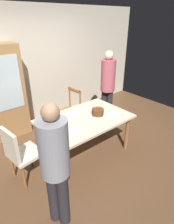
{
  "coord_description": "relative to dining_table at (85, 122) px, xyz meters",
  "views": [
    {
      "loc": [
        -1.83,
        -2.26,
        2.32
      ],
      "look_at": [
        0.05,
        0.0,
        0.84
      ],
      "focal_mm": 30.22,
      "sensor_mm": 36.0,
      "label": 1
    }
  ],
  "objects": [
    {
      "name": "plate_far_side",
      "position": [
        -0.08,
        0.23,
        0.09
      ],
      "size": [
        0.22,
        0.22,
        0.01
      ],
      "primitive_type": "cylinder",
      "color": "silver",
      "rests_on": "dining_table"
    },
    {
      "name": "fork_far_side",
      "position": [
        -0.24,
        0.24,
        0.09
      ],
      "size": [
        0.18,
        0.03,
        0.01
      ],
      "primitive_type": "cube",
      "rotation": [
        0.0,
        0.0,
        -0.05
      ],
      "color": "silver",
      "rests_on": "dining_table"
    },
    {
      "name": "birthday_cake",
      "position": [
        0.24,
        -0.07,
        0.14
      ],
      "size": [
        0.28,
        0.28,
        0.19
      ],
      "color": "silver",
      "rests_on": "dining_table"
    },
    {
      "name": "plate_near_guest",
      "position": [
        0.47,
        -0.23,
        0.09
      ],
      "size": [
        0.22,
        0.22,
        0.01
      ],
      "primitive_type": "cylinder",
      "color": "silver",
      "rests_on": "dining_table"
    },
    {
      "name": "fork_near_guest",
      "position": [
        0.31,
        -0.22,
        0.09
      ],
      "size": [
        0.18,
        0.03,
        0.01
      ],
      "primitive_type": "cube",
      "rotation": [
        0.0,
        0.0,
        0.1
      ],
      "color": "silver",
      "rests_on": "dining_table"
    },
    {
      "name": "chair_spindle_back",
      "position": [
        0.24,
        0.84,
        -0.2
      ],
      "size": [
        0.46,
        0.46,
        0.95
      ],
      "color": "brown",
      "rests_on": "ground"
    },
    {
      "name": "person_guest",
      "position": [
        1.13,
        0.57,
        0.32
      ],
      "size": [
        0.32,
        0.32,
        1.71
      ],
      "color": "#262328",
      "rests_on": "ground"
    },
    {
      "name": "person_celebrant",
      "position": [
        -1.09,
        -0.84,
        0.27
      ],
      "size": [
        0.32,
        0.32,
        1.62
      ],
      "color": "#262328",
      "rests_on": "ground"
    },
    {
      "name": "fork_near_celebrant",
      "position": [
        -0.59,
        -0.23,
        0.09
      ],
      "size": [
        0.18,
        0.05,
        0.01
      ],
      "primitive_type": "cube",
      "rotation": [
        0.0,
        0.0,
        0.18
      ],
      "color": "silver",
      "rests_on": "dining_table"
    },
    {
      "name": "chair_upholstered",
      "position": [
        -1.17,
        0.1,
        -0.13
      ],
      "size": [
        0.5,
        0.5,
        0.95
      ],
      "color": "beige",
      "rests_on": "ground"
    },
    {
      "name": "back_wall",
      "position": [
        0.0,
        1.85,
        0.64
      ],
      "size": [
        6.4,
        0.1,
        2.6
      ],
      "primitive_type": "cube",
      "color": "beige",
      "rests_on": "ground"
    },
    {
      "name": "plate_near_celebrant",
      "position": [
        -0.43,
        -0.23,
        0.09
      ],
      "size": [
        0.22,
        0.22,
        0.01
      ],
      "primitive_type": "cylinder",
      "color": "silver",
      "rests_on": "dining_table"
    },
    {
      "name": "dining_table",
      "position": [
        0.0,
        0.0,
        0.0
      ],
      "size": [
        1.57,
        1.04,
        0.74
      ],
      "color": "beige",
      "rests_on": "ground"
    },
    {
      "name": "ground",
      "position": [
        0.0,
        0.0,
        -0.66
      ],
      "size": [
        6.4,
        6.4,
        0.0
      ],
      "primitive_type": "plane",
      "color": "brown"
    }
  ]
}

